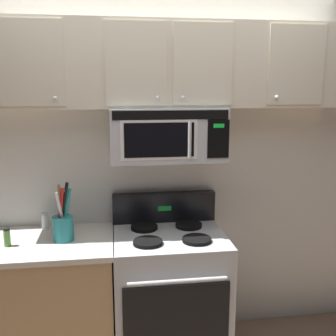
% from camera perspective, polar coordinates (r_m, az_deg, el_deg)
% --- Properties ---
extents(back_wall, '(5.20, 0.10, 2.70)m').
position_cam_1_polar(back_wall, '(2.98, -0.80, 1.14)').
color(back_wall, silver).
rests_on(back_wall, ground_plane).
extents(stove_range, '(0.76, 0.69, 1.12)m').
position_cam_1_polar(stove_range, '(2.94, 0.19, -17.39)').
color(stove_range, '#B7BABF').
rests_on(stove_range, ground_plane).
extents(over_range_microwave, '(0.76, 0.43, 0.35)m').
position_cam_1_polar(over_range_microwave, '(2.70, -0.15, 4.89)').
color(over_range_microwave, '#B7BABF').
extents(upper_cabinets, '(2.50, 0.36, 0.55)m').
position_cam_1_polar(upper_cabinets, '(2.72, -0.25, 14.43)').
color(upper_cabinets, beige).
extents(counter_segment, '(0.93, 0.65, 0.90)m').
position_cam_1_polar(counter_segment, '(2.96, -16.98, -17.99)').
color(counter_segment, tan).
rests_on(counter_segment, ground_plane).
extents(utensil_crock_teal, '(0.13, 0.13, 0.39)m').
position_cam_1_polar(utensil_crock_teal, '(2.71, -14.75, -7.84)').
color(utensil_crock_teal, teal).
rests_on(utensil_crock_teal, counter_segment).
extents(salt_shaker, '(0.05, 0.05, 0.12)m').
position_cam_1_polar(salt_shaker, '(2.97, -17.15, -7.25)').
color(salt_shaker, white).
rests_on(salt_shaker, counter_segment).
extents(spice_jar, '(0.04, 0.04, 0.12)m').
position_cam_1_polar(spice_jar, '(2.74, -21.99, -9.14)').
color(spice_jar, '#4C7F33').
rests_on(spice_jar, counter_segment).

